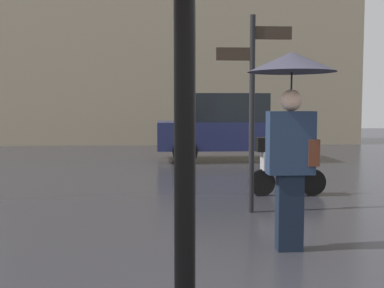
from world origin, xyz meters
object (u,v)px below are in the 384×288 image
pedestrian_with_umbrella (292,104)px  street_signpost (252,94)px  parked_car_left (229,127)px  parked_scooter (285,164)px

pedestrian_with_umbrella → street_signpost: street_signpost is taller
parked_car_left → street_signpost: size_ratio=1.48×
pedestrian_with_umbrella → street_signpost: size_ratio=0.74×
parked_scooter → street_signpost: size_ratio=0.48×
pedestrian_with_umbrella → street_signpost: bearing=-54.1°
pedestrian_with_umbrella → parked_scooter: size_ratio=1.56×
parked_scooter → street_signpost: (-0.81, -1.25, 1.17)m
parked_scooter → pedestrian_with_umbrella: bearing=-113.5°
pedestrian_with_umbrella → parked_car_left: pedestrian_with_umbrella is taller
parked_scooter → parked_car_left: (-0.23, 5.51, 0.41)m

